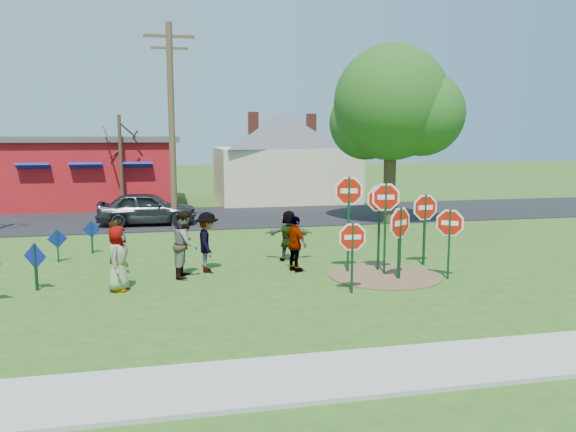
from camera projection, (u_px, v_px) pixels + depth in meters
name	position (u px, v px, depth m)	size (l,w,h in m)	color
ground	(224.00, 275.00, 16.07)	(120.00, 120.00, 0.00)	#2C5418
sidewalk	(269.00, 381.00, 9.10)	(22.00, 1.80, 0.08)	#9E9E99
road	(200.00, 217.00, 27.19)	(120.00, 7.50, 0.04)	black
dirt_patch	(385.00, 275.00, 16.04)	(3.20, 3.20, 0.03)	brown
red_building	(95.00, 170.00, 32.04)	(9.40, 7.69, 3.90)	#A71019
cream_house	(283.00, 152.00, 34.21)	(9.40, 9.40, 6.50)	beige
stop_sign_a	(352.00, 243.00, 14.09)	(0.97, 0.07, 1.94)	#103D20
stop_sign_b	(349.00, 200.00, 16.14)	(1.12, 0.15, 2.96)	#103D20
stop_sign_c	(386.00, 207.00, 15.94)	(1.07, 0.26, 2.79)	#103D20
stop_sign_d	(425.00, 212.00, 17.13)	(1.09, 0.08, 2.34)	#103D20
stop_sign_e	(400.00, 228.00, 15.44)	(1.04, 0.62, 2.19)	#103D20
stop_sign_f	(450.00, 227.00, 15.49)	(0.85, 0.63, 2.10)	#103D20
stop_sign_g	(379.00, 208.00, 16.36)	(1.05, 0.07, 2.68)	#103D20
blue_diamond_b	(35.00, 262.00, 14.42)	(0.61, 0.34, 1.25)	#103D20
blue_diamond_c	(58.00, 242.00, 17.63)	(0.59, 0.16, 1.06)	#103D20
blue_diamond_d	(92.00, 233.00, 18.90)	(0.59, 0.16, 1.14)	#103D20
person_a	(118.00, 258.00, 14.40)	(0.83, 0.54, 1.69)	#445E9A
person_b	(117.00, 249.00, 15.73)	(0.59, 0.39, 1.61)	#25806C
person_c	(186.00, 244.00, 15.79)	(0.92, 0.72, 1.90)	brown
person_d	(207.00, 242.00, 16.38)	(1.14, 0.66, 1.77)	#303135
person_e	(295.00, 244.00, 16.42)	(0.96, 0.40, 1.65)	#522D5A
person_f	(289.00, 235.00, 17.87)	(1.51, 0.48, 1.63)	#245430
suv	(147.00, 208.00, 24.82)	(1.73, 4.29, 1.46)	#302F35
utility_pole	(172.00, 122.00, 23.86)	(2.11, 0.27, 8.64)	#4C3823
leafy_tree	(394.00, 109.00, 24.87)	(5.60, 5.11, 7.96)	#382819
bare_tree_east	(120.00, 150.00, 28.35)	(1.80, 1.80, 4.99)	#382819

